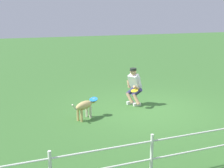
# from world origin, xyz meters

# --- Properties ---
(ground_plane) EXTENTS (60.00, 60.00, 0.00)m
(ground_plane) POSITION_xyz_m (0.00, 0.00, 0.00)
(ground_plane) COLOR #396C2F
(person) EXTENTS (0.53, 0.71, 1.29)m
(person) POSITION_xyz_m (0.24, -0.70, 0.70)
(person) COLOR silver
(person) RESTS_ON ground_plane
(dog) EXTENTS (0.94, 0.66, 0.60)m
(dog) POSITION_xyz_m (2.15, 0.02, 0.41)
(dog) COLOR tan
(dog) RESTS_ON ground_plane
(frisbee_flying) EXTENTS (0.25, 0.25, 0.12)m
(frisbee_flying) POSITION_xyz_m (1.85, -0.13, 0.53)
(frisbee_flying) COLOR #2383E6
(frisbee_held) EXTENTS (0.31, 0.31, 0.10)m
(frisbee_held) POSITION_xyz_m (0.39, -0.34, 0.61)
(frisbee_held) COLOR yellow
(frisbee_held) RESTS_ON person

